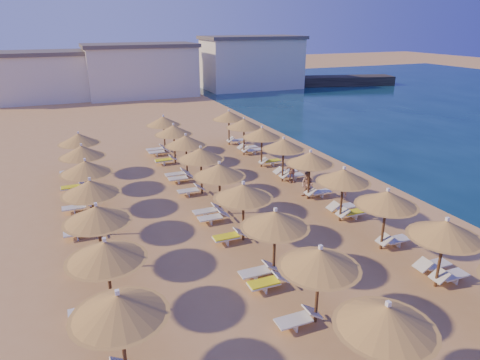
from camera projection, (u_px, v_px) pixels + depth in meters
name	position (u px, v px, depth m)	size (l,w,h in m)	color
ground	(271.00, 227.00, 22.39)	(220.00, 220.00, 0.00)	tan
jetty	(305.00, 81.00, 71.76)	(30.00, 4.00, 1.50)	black
hotel_blocks	(156.00, 69.00, 62.58)	(47.45, 9.77, 8.10)	silver
parasol_row_east	(326.00, 167.00, 23.70)	(2.89, 32.74, 3.09)	brown
parasol_row_west	(231.00, 181.00, 21.66)	(2.89, 32.74, 3.09)	brown
parasol_row_inland	(91.00, 188.00, 20.70)	(2.89, 22.79, 3.09)	brown
loungers	(244.00, 216.00, 22.89)	(15.41, 30.49, 0.66)	white
beachgoer_b	(307.00, 185.00, 25.94)	(0.80, 0.62, 1.65)	tan
beachgoer_c	(292.00, 171.00, 28.42)	(0.92, 0.38, 1.57)	tan
beachgoer_a	(344.00, 186.00, 25.77)	(0.61, 0.40, 1.68)	tan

